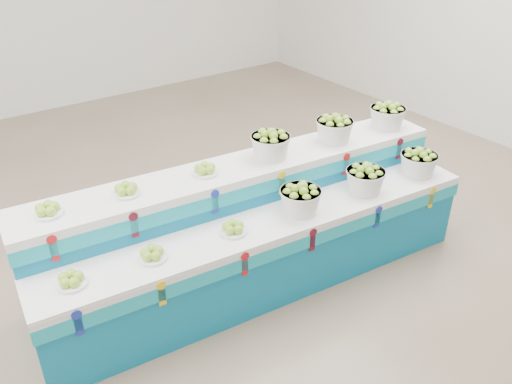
# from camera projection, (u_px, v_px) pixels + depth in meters

# --- Properties ---
(ground) EXTENTS (10.00, 10.00, 0.00)m
(ground) POSITION_uv_depth(u_px,v_px,m) (179.00, 283.00, 4.71)
(ground) COLOR #75614C
(ground) RESTS_ON ground
(display_stand) EXTENTS (3.92, 1.37, 1.02)m
(display_stand) POSITION_uv_depth(u_px,v_px,m) (256.00, 228.00, 4.55)
(display_stand) COLOR #0C73A1
(display_stand) RESTS_ON ground
(plate_lower_left) EXTENTS (0.23, 0.23, 0.10)m
(plate_lower_left) POSITION_uv_depth(u_px,v_px,m) (71.00, 279.00, 3.55)
(plate_lower_left) COLOR white
(plate_lower_left) RESTS_ON display_stand
(plate_lower_mid) EXTENTS (0.23, 0.23, 0.10)m
(plate_lower_mid) POSITION_uv_depth(u_px,v_px,m) (152.00, 253.00, 3.80)
(plate_lower_mid) COLOR white
(plate_lower_mid) RESTS_ON display_stand
(plate_lower_right) EXTENTS (0.23, 0.23, 0.10)m
(plate_lower_right) POSITION_uv_depth(u_px,v_px,m) (233.00, 228.00, 4.09)
(plate_lower_right) COLOR white
(plate_lower_right) RESTS_ON display_stand
(basket_lower_left) EXTENTS (0.37, 0.37, 0.25)m
(basket_lower_left) POSITION_uv_depth(u_px,v_px,m) (300.00, 199.00, 4.33)
(basket_lower_left) COLOR silver
(basket_lower_left) RESTS_ON display_stand
(basket_lower_mid) EXTENTS (0.37, 0.37, 0.25)m
(basket_lower_mid) POSITION_uv_depth(u_px,v_px,m) (365.00, 179.00, 4.63)
(basket_lower_mid) COLOR silver
(basket_lower_mid) RESTS_ON display_stand
(basket_lower_right) EXTENTS (0.37, 0.37, 0.25)m
(basket_lower_right) POSITION_uv_depth(u_px,v_px,m) (419.00, 162.00, 4.91)
(basket_lower_right) COLOR silver
(basket_lower_right) RESTS_ON display_stand
(plate_upper_left) EXTENTS (0.23, 0.23, 0.10)m
(plate_upper_left) POSITION_uv_depth(u_px,v_px,m) (47.00, 209.00, 3.76)
(plate_upper_left) COLOR white
(plate_upper_left) RESTS_ON display_stand
(plate_upper_mid) EXTENTS (0.23, 0.23, 0.10)m
(plate_upper_mid) POSITION_uv_depth(u_px,v_px,m) (126.00, 189.00, 4.01)
(plate_upper_mid) COLOR white
(plate_upper_mid) RESTS_ON display_stand
(plate_upper_right) EXTENTS (0.23, 0.23, 0.10)m
(plate_upper_right) POSITION_uv_depth(u_px,v_px,m) (205.00, 169.00, 4.30)
(plate_upper_right) COLOR white
(plate_upper_right) RESTS_ON display_stand
(basket_upper_left) EXTENTS (0.37, 0.37, 0.25)m
(basket_upper_left) POSITION_uv_depth(u_px,v_px,m) (270.00, 144.00, 4.53)
(basket_upper_left) COLOR silver
(basket_upper_left) RESTS_ON display_stand
(basket_upper_mid) EXTENTS (0.37, 0.37, 0.25)m
(basket_upper_mid) POSITION_uv_depth(u_px,v_px,m) (334.00, 128.00, 4.83)
(basket_upper_mid) COLOR silver
(basket_upper_mid) RESTS_ON display_stand
(basket_upper_right) EXTENTS (0.37, 0.37, 0.25)m
(basket_upper_right) POSITION_uv_depth(u_px,v_px,m) (387.00, 115.00, 5.11)
(basket_upper_right) COLOR silver
(basket_upper_right) RESTS_ON display_stand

